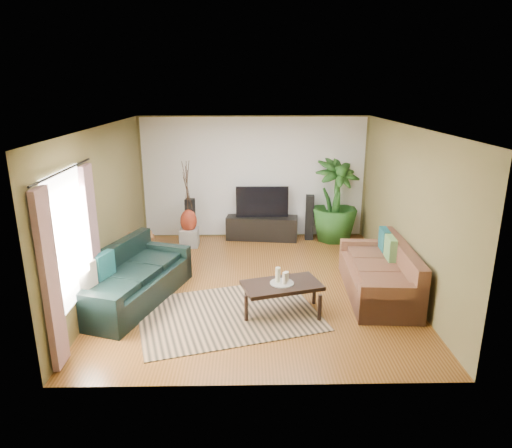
{
  "coord_description": "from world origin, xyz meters",
  "views": [
    {
      "loc": [
        -0.14,
        -7.25,
        3.31
      ],
      "look_at": [
        0.0,
        0.2,
        1.05
      ],
      "focal_mm": 32.0,
      "sensor_mm": 36.0,
      "label": 1
    }
  ],
  "objects_px": {
    "sofa_left": "(132,276)",
    "speaker_left": "(191,222)",
    "tv_stand": "(262,228)",
    "television": "(262,202)",
    "side_table": "(140,248)",
    "sofa_right": "(378,270)",
    "vase": "(189,221)",
    "potted_plant": "(335,201)",
    "coffee_table": "(282,298)",
    "speaker_right": "(309,217)",
    "pedestal": "(189,237)"
  },
  "relations": [
    {
      "from": "speaker_right",
      "to": "sofa_right",
      "type": "bearing_deg",
      "value": -69.8
    },
    {
      "from": "side_table",
      "to": "speaker_right",
      "type": "bearing_deg",
      "value": 20.48
    },
    {
      "from": "vase",
      "to": "speaker_right",
      "type": "bearing_deg",
      "value": 9.03
    },
    {
      "from": "sofa_left",
      "to": "television",
      "type": "bearing_deg",
      "value": -16.58
    },
    {
      "from": "tv_stand",
      "to": "side_table",
      "type": "height_order",
      "value": "side_table"
    },
    {
      "from": "speaker_left",
      "to": "potted_plant",
      "type": "distance_m",
      "value": 3.18
    },
    {
      "from": "sofa_left",
      "to": "speaker_left",
      "type": "height_order",
      "value": "speaker_left"
    },
    {
      "from": "sofa_left",
      "to": "sofa_right",
      "type": "xyz_separation_m",
      "value": [
        3.97,
        0.17,
        0.0
      ]
    },
    {
      "from": "sofa_right",
      "to": "coffee_table",
      "type": "height_order",
      "value": "sofa_right"
    },
    {
      "from": "tv_stand",
      "to": "speaker_right",
      "type": "distance_m",
      "value": 1.08
    },
    {
      "from": "television",
      "to": "speaker_right",
      "type": "distance_m",
      "value": 1.12
    },
    {
      "from": "side_table",
      "to": "coffee_table",
      "type": "bearing_deg",
      "value": -39.43
    },
    {
      "from": "coffee_table",
      "to": "side_table",
      "type": "height_order",
      "value": "side_table"
    },
    {
      "from": "potted_plant",
      "to": "vase",
      "type": "relative_size",
      "value": 3.67
    },
    {
      "from": "coffee_table",
      "to": "side_table",
      "type": "distance_m",
      "value": 3.39
    },
    {
      "from": "side_table",
      "to": "tv_stand",
      "type": "bearing_deg",
      "value": 28.65
    },
    {
      "from": "coffee_table",
      "to": "vase",
      "type": "distance_m",
      "value": 3.53
    },
    {
      "from": "pedestal",
      "to": "side_table",
      "type": "height_order",
      "value": "side_table"
    },
    {
      "from": "television",
      "to": "vase",
      "type": "relative_size",
      "value": 2.34
    },
    {
      "from": "sofa_right",
      "to": "side_table",
      "type": "distance_m",
      "value": 4.51
    },
    {
      "from": "television",
      "to": "potted_plant",
      "type": "height_order",
      "value": "potted_plant"
    },
    {
      "from": "coffee_table",
      "to": "potted_plant",
      "type": "distance_m",
      "value": 3.73
    },
    {
      "from": "sofa_left",
      "to": "pedestal",
      "type": "height_order",
      "value": "sofa_left"
    },
    {
      "from": "tv_stand",
      "to": "side_table",
      "type": "relative_size",
      "value": 2.89
    },
    {
      "from": "sofa_left",
      "to": "tv_stand",
      "type": "relative_size",
      "value": 1.45
    },
    {
      "from": "sofa_left",
      "to": "pedestal",
      "type": "xyz_separation_m",
      "value": [
        0.58,
        2.59,
        -0.23
      ]
    },
    {
      "from": "television",
      "to": "speaker_left",
      "type": "bearing_deg",
      "value": -168.14
    },
    {
      "from": "sofa_right",
      "to": "television",
      "type": "bearing_deg",
      "value": -144.32
    },
    {
      "from": "pedestal",
      "to": "coffee_table",
      "type": "bearing_deg",
      "value": -59.82
    },
    {
      "from": "sofa_left",
      "to": "television",
      "type": "relative_size",
      "value": 1.97
    },
    {
      "from": "coffee_table",
      "to": "side_table",
      "type": "bearing_deg",
      "value": 124.33
    },
    {
      "from": "coffee_table",
      "to": "vase",
      "type": "bearing_deg",
      "value": 103.94
    },
    {
      "from": "tv_stand",
      "to": "vase",
      "type": "xyz_separation_m",
      "value": [
        -1.58,
        -0.44,
        0.3
      ]
    },
    {
      "from": "tv_stand",
      "to": "television",
      "type": "xyz_separation_m",
      "value": [
        -0.0,
        0.0,
        0.6
      ]
    },
    {
      "from": "television",
      "to": "side_table",
      "type": "height_order",
      "value": "television"
    },
    {
      "from": "potted_plant",
      "to": "side_table",
      "type": "bearing_deg",
      "value": -162.88
    },
    {
      "from": "speaker_left",
      "to": "side_table",
      "type": "distance_m",
      "value": 1.35
    },
    {
      "from": "vase",
      "to": "side_table",
      "type": "height_order",
      "value": "vase"
    },
    {
      "from": "coffee_table",
      "to": "sofa_left",
      "type": "bearing_deg",
      "value": 153.12
    },
    {
      "from": "speaker_left",
      "to": "vase",
      "type": "height_order",
      "value": "speaker_left"
    },
    {
      "from": "vase",
      "to": "television",
      "type": "bearing_deg",
      "value": 15.72
    },
    {
      "from": "pedestal",
      "to": "vase",
      "type": "relative_size",
      "value": 0.78
    },
    {
      "from": "sofa_right",
      "to": "side_table",
      "type": "relative_size",
      "value": 3.92
    },
    {
      "from": "potted_plant",
      "to": "side_table",
      "type": "distance_m",
      "value": 4.25
    },
    {
      "from": "speaker_left",
      "to": "sofa_right",
      "type": "bearing_deg",
      "value": -29.57
    },
    {
      "from": "sofa_right",
      "to": "television",
      "type": "distance_m",
      "value": 3.42
    },
    {
      "from": "tv_stand",
      "to": "speaker_right",
      "type": "xyz_separation_m",
      "value": [
        1.06,
        -0.03,
        0.24
      ]
    },
    {
      "from": "television",
      "to": "vase",
      "type": "distance_m",
      "value": 1.67
    },
    {
      "from": "potted_plant",
      "to": "side_table",
      "type": "height_order",
      "value": "potted_plant"
    },
    {
      "from": "side_table",
      "to": "sofa_right",
      "type": "bearing_deg",
      "value": -19.96
    }
  ]
}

